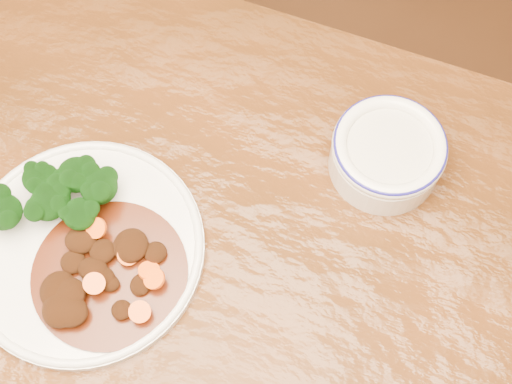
# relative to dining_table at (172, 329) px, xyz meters

# --- Properties ---
(dining_table) EXTENTS (1.59, 1.06, 0.75)m
(dining_table) POSITION_rel_dining_table_xyz_m (0.00, 0.00, 0.00)
(dining_table) COLOR #572A0F
(dining_table) RESTS_ON ground
(dinner_plate) EXTENTS (0.28, 0.28, 0.02)m
(dinner_plate) POSITION_rel_dining_table_xyz_m (-0.11, 0.05, 0.09)
(dinner_plate) COLOR white
(dinner_plate) RESTS_ON dining_table
(broccoli_florets) EXTENTS (0.14, 0.11, 0.05)m
(broccoli_florets) POSITION_rel_dining_table_xyz_m (-0.16, 0.09, 0.12)
(broccoli_florets) COLOR #74954D
(broccoli_florets) RESTS_ON dinner_plate
(mince_stew) EXTENTS (0.18, 0.18, 0.03)m
(mince_stew) POSITION_rel_dining_table_xyz_m (-0.09, 0.01, 0.10)
(mince_stew) COLOR #4B1608
(mince_stew) RESTS_ON dinner_plate
(dip_bowl) EXTENTS (0.14, 0.14, 0.06)m
(dip_bowl) POSITION_rel_dining_table_xyz_m (0.21, 0.25, 0.11)
(dip_bowl) COLOR white
(dip_bowl) RESTS_ON dining_table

